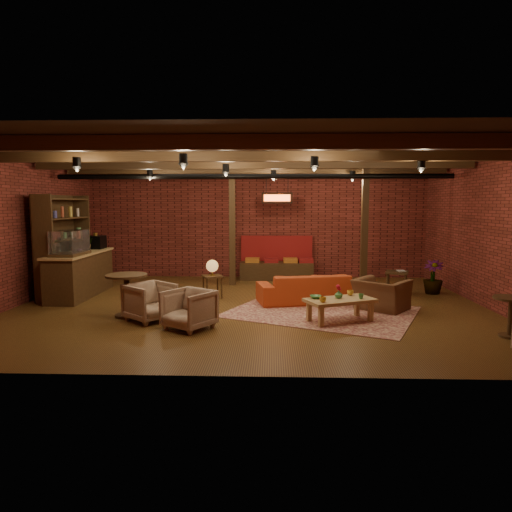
{
  "coord_description": "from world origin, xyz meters",
  "views": [
    {
      "loc": [
        0.47,
        -9.59,
        2.19
      ],
      "look_at": [
        0.12,
        0.2,
        1.07
      ],
      "focal_mm": 32.0,
      "sensor_mm": 36.0,
      "label": 1
    }
  ],
  "objects_px": {
    "sofa": "(308,288)",
    "armchair_b": "(189,307)",
    "armchair_right": "(381,289)",
    "plant_tall": "(434,243)",
    "coffee_table": "(339,301)",
    "round_table_right": "(511,311)",
    "side_table_lamp": "(212,269)",
    "side_table_book": "(397,273)",
    "round_table_left": "(127,288)",
    "armchair_a": "(150,300)"
  },
  "relations": [
    {
      "from": "coffee_table",
      "to": "side_table_lamp",
      "type": "xyz_separation_m",
      "value": [
        -2.64,
        2.08,
        0.3
      ]
    },
    {
      "from": "sofa",
      "to": "side_table_book",
      "type": "distance_m",
      "value": 2.41
    },
    {
      "from": "sofa",
      "to": "coffee_table",
      "type": "relative_size",
      "value": 1.57
    },
    {
      "from": "sofa",
      "to": "round_table_right",
      "type": "bearing_deg",
      "value": 128.32
    },
    {
      "from": "coffee_table",
      "to": "armchair_a",
      "type": "xyz_separation_m",
      "value": [
        -3.54,
        -0.04,
        0.01
      ]
    },
    {
      "from": "armchair_b",
      "to": "armchair_right",
      "type": "height_order",
      "value": "armchair_right"
    },
    {
      "from": "round_table_left",
      "to": "armchair_a",
      "type": "distance_m",
      "value": 0.63
    },
    {
      "from": "sofa",
      "to": "side_table_lamp",
      "type": "xyz_separation_m",
      "value": [
        -2.2,
        0.44,
        0.36
      ]
    },
    {
      "from": "side_table_book",
      "to": "round_table_right",
      "type": "bearing_deg",
      "value": -75.31
    },
    {
      "from": "side_table_book",
      "to": "plant_tall",
      "type": "bearing_deg",
      "value": 9.72
    },
    {
      "from": "plant_tall",
      "to": "side_table_book",
      "type": "bearing_deg",
      "value": -170.28
    },
    {
      "from": "side_table_lamp",
      "to": "armchair_right",
      "type": "height_order",
      "value": "side_table_lamp"
    },
    {
      "from": "sofa",
      "to": "armchair_right",
      "type": "bearing_deg",
      "value": 142.94
    },
    {
      "from": "sofa",
      "to": "armchair_b",
      "type": "bearing_deg",
      "value": 31.82
    },
    {
      "from": "sofa",
      "to": "armchair_a",
      "type": "xyz_separation_m",
      "value": [
        -3.1,
        -1.68,
        0.07
      ]
    },
    {
      "from": "side_table_lamp",
      "to": "round_table_right",
      "type": "relative_size",
      "value": 1.34
    },
    {
      "from": "coffee_table",
      "to": "round_table_right",
      "type": "bearing_deg",
      "value": -18.47
    },
    {
      "from": "sofa",
      "to": "armchair_a",
      "type": "height_order",
      "value": "armchair_a"
    },
    {
      "from": "round_table_left",
      "to": "coffee_table",
      "type": "bearing_deg",
      "value": -3.54
    },
    {
      "from": "side_table_book",
      "to": "coffee_table",
      "type": "bearing_deg",
      "value": -124.06
    },
    {
      "from": "round_table_left",
      "to": "armchair_b",
      "type": "height_order",
      "value": "round_table_left"
    },
    {
      "from": "round_table_left",
      "to": "armchair_a",
      "type": "xyz_separation_m",
      "value": [
        0.53,
        -0.29,
        -0.17
      ]
    },
    {
      "from": "armchair_b",
      "to": "plant_tall",
      "type": "height_order",
      "value": "plant_tall"
    },
    {
      "from": "sofa",
      "to": "armchair_b",
      "type": "distance_m",
      "value": 3.18
    },
    {
      "from": "armchair_a",
      "to": "side_table_lamp",
      "type": "bearing_deg",
      "value": 17.28
    },
    {
      "from": "armchair_a",
      "to": "round_table_right",
      "type": "relative_size",
      "value": 1.18
    },
    {
      "from": "coffee_table",
      "to": "armchair_b",
      "type": "relative_size",
      "value": 1.85
    },
    {
      "from": "round_table_left",
      "to": "armchair_a",
      "type": "height_order",
      "value": "round_table_left"
    },
    {
      "from": "round_table_left",
      "to": "side_table_book",
      "type": "bearing_deg",
      "value": 21.96
    },
    {
      "from": "round_table_left",
      "to": "round_table_right",
      "type": "height_order",
      "value": "round_table_left"
    },
    {
      "from": "sofa",
      "to": "side_table_book",
      "type": "bearing_deg",
      "value": -168.99
    },
    {
      "from": "round_table_left",
      "to": "plant_tall",
      "type": "bearing_deg",
      "value": 20.39
    },
    {
      "from": "armchair_a",
      "to": "armchair_right",
      "type": "bearing_deg",
      "value": -37.09
    },
    {
      "from": "side_table_lamp",
      "to": "sofa",
      "type": "bearing_deg",
      "value": -11.29
    },
    {
      "from": "side_table_lamp",
      "to": "armchair_b",
      "type": "xyz_separation_m",
      "value": [
        -0.07,
        -2.66,
        -0.3
      ]
    },
    {
      "from": "armchair_right",
      "to": "round_table_right",
      "type": "relative_size",
      "value": 1.48
    },
    {
      "from": "side_table_lamp",
      "to": "round_table_right",
      "type": "bearing_deg",
      "value": -29.22
    },
    {
      "from": "armchair_right",
      "to": "plant_tall",
      "type": "xyz_separation_m",
      "value": [
        1.67,
        1.78,
        0.8
      ]
    },
    {
      "from": "round_table_right",
      "to": "side_table_lamp",
      "type": "bearing_deg",
      "value": 150.78
    },
    {
      "from": "side_table_book",
      "to": "round_table_right",
      "type": "distance_m",
      "value": 3.62
    },
    {
      "from": "coffee_table",
      "to": "armchair_a",
      "type": "height_order",
      "value": "armchair_a"
    },
    {
      "from": "coffee_table",
      "to": "armchair_right",
      "type": "xyz_separation_m",
      "value": [
        1.01,
        0.98,
        0.05
      ]
    },
    {
      "from": "coffee_table",
      "to": "side_table_book",
      "type": "xyz_separation_m",
      "value": [
        1.76,
        2.61,
        0.14
      ]
    },
    {
      "from": "armchair_b",
      "to": "armchair_right",
      "type": "relative_size",
      "value": 0.77
    },
    {
      "from": "armchair_a",
      "to": "round_table_right",
      "type": "distance_m",
      "value": 6.28
    },
    {
      "from": "armchair_a",
      "to": "coffee_table",
      "type": "bearing_deg",
      "value": -49.08
    },
    {
      "from": "sofa",
      "to": "side_table_book",
      "type": "relative_size",
      "value": 3.43
    },
    {
      "from": "sofa",
      "to": "round_table_left",
      "type": "distance_m",
      "value": 3.89
    },
    {
      "from": "armchair_right",
      "to": "plant_tall",
      "type": "distance_m",
      "value": 2.57
    },
    {
      "from": "coffee_table",
      "to": "armchair_right",
      "type": "distance_m",
      "value": 1.41
    }
  ]
}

